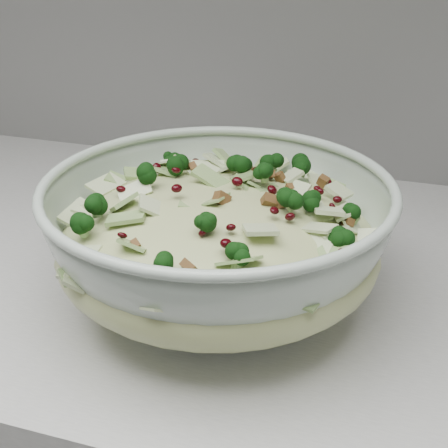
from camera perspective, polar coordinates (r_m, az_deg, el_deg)
name	(u,v)px	position (r m, az deg, el deg)	size (l,w,h in m)	color
mixing_bowl	(218,242)	(0.58, -0.54, -1.65)	(0.35, 0.35, 0.13)	#B0C2B1
salad	(218,222)	(0.57, -0.55, 0.19)	(0.37, 0.37, 0.13)	#C2CC8B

